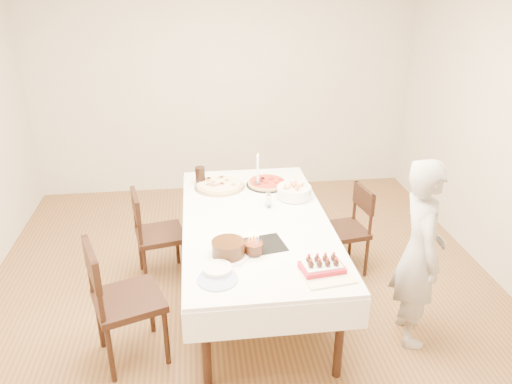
{
  "coord_description": "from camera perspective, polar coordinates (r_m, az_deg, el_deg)",
  "views": [
    {
      "loc": [
        -0.35,
        -3.38,
        2.57
      ],
      "look_at": [
        0.08,
        0.09,
        0.99
      ],
      "focal_mm": 35.0,
      "sensor_mm": 36.0,
      "label": 1
    }
  ],
  "objects": [
    {
      "name": "pizza_pepperoni",
      "position": [
        4.55,
        1.25,
        1.04
      ],
      "size": [
        0.47,
        0.47,
        0.04
      ],
      "primitive_type": "cylinder",
      "rotation": [
        0.0,
        0.0,
        0.28
      ],
      "color": "red",
      "rests_on": "dining_table"
    },
    {
      "name": "birthday_cake",
      "position": [
        3.45,
        -0.26,
        -5.91
      ],
      "size": [
        0.15,
        0.15,
        0.14
      ],
      "primitive_type": "cylinder",
      "rotation": [
        0.0,
        0.0,
        0.22
      ],
      "color": "#391A0F",
      "rests_on": "dining_table"
    },
    {
      "name": "pasta_bowl",
      "position": [
        4.3,
        4.36,
        0.04
      ],
      "size": [
        0.3,
        0.3,
        0.09
      ],
      "primitive_type": "cylinder",
      "rotation": [
        0.0,
        0.0,
        -0.02
      ],
      "color": "white",
      "rests_on": "dining_table"
    },
    {
      "name": "chair_left_dessert",
      "position": [
        3.62,
        -14.36,
        -11.91
      ],
      "size": [
        0.62,
        0.62,
        0.95
      ],
      "primitive_type": null,
      "rotation": [
        0.0,
        0.0,
        3.48
      ],
      "color": "black",
      "rests_on": "floor"
    },
    {
      "name": "box_lid",
      "position": [
        3.27,
        8.28,
        -9.7
      ],
      "size": [
        0.35,
        0.26,
        0.03
      ],
      "primitive_type": "cube",
      "rotation": [
        0.0,
        0.0,
        0.14
      ],
      "color": "beige",
      "rests_on": "dining_table"
    },
    {
      "name": "red_placemat",
      "position": [
        4.44,
        4.5,
        0.02
      ],
      "size": [
        0.25,
        0.25,
        0.01
      ],
      "primitive_type": "cube",
      "rotation": [
        0.0,
        0.0,
        0.15
      ],
      "color": "#B21E1E",
      "rests_on": "dining_table"
    },
    {
      "name": "cola_glass",
      "position": [
        4.57,
        -6.39,
        1.85
      ],
      "size": [
        0.11,
        0.11,
        0.17
      ],
      "primitive_type": "cylinder",
      "rotation": [
        0.0,
        0.0,
        -0.31
      ],
      "color": "black",
      "rests_on": "dining_table"
    },
    {
      "name": "floor",
      "position": [
        4.26,
        -1.0,
        -12.79
      ],
      "size": [
        5.0,
        5.0,
        0.0
      ],
      "primitive_type": "plane",
      "color": "brown",
      "rests_on": "ground"
    },
    {
      "name": "chair_left_savory",
      "position": [
        4.47,
        -10.91,
        -4.79
      ],
      "size": [
        0.52,
        0.52,
        0.85
      ],
      "primitive_type": null,
      "rotation": [
        0.0,
        0.0,
        3.35
      ],
      "color": "black",
      "rests_on": "floor"
    },
    {
      "name": "layer_cake",
      "position": [
        3.44,
        -3.2,
        -6.49
      ],
      "size": [
        0.37,
        0.37,
        0.12
      ],
      "primitive_type": "cylinder",
      "rotation": [
        0.0,
        0.0,
        -0.37
      ],
      "color": "black",
      "rests_on": "dining_table"
    },
    {
      "name": "chair_right_savory",
      "position": [
        4.57,
        9.99,
        -4.37
      ],
      "size": [
        0.48,
        0.48,
        0.81
      ],
      "primitive_type": null,
      "rotation": [
        0.0,
        0.0,
        0.16
      ],
      "color": "black",
      "rests_on": "floor"
    },
    {
      "name": "person",
      "position": [
        3.75,
        18.19,
        -6.69
      ],
      "size": [
        0.41,
        0.56,
        1.43
      ],
      "primitive_type": "imported",
      "rotation": [
        0.0,
        0.0,
        1.43
      ],
      "color": "#9D9994",
      "rests_on": "floor"
    },
    {
      "name": "dining_table",
      "position": [
        4.12,
        0.0,
        -7.82
      ],
      "size": [
        1.32,
        2.23,
        0.75
      ],
      "primitive_type": "cube",
      "rotation": [
        0.0,
        0.0,
        0.09
      ],
      "color": "silver",
      "rests_on": "floor"
    },
    {
      "name": "pizza_white",
      "position": [
        4.51,
        -4.17,
        0.74
      ],
      "size": [
        0.55,
        0.55,
        0.04
      ],
      "primitive_type": "cylinder",
      "rotation": [
        0.0,
        0.0,
        -0.23
      ],
      "color": "beige",
      "rests_on": "dining_table"
    },
    {
      "name": "china_plate",
      "position": [
        3.23,
        -4.41,
        -9.92
      ],
      "size": [
        0.27,
        0.27,
        0.01
      ],
      "primitive_type": "cylinder",
      "rotation": [
        0.0,
        0.0,
        -0.04
      ],
      "color": "white",
      "rests_on": "dining_table"
    },
    {
      "name": "shaker_pair",
      "position": [
        4.11,
        1.48,
        -1.08
      ],
      "size": [
        0.12,
        0.12,
        0.11
      ],
      "primitive_type": null,
      "rotation": [
        0.0,
        0.0,
        -0.35
      ],
      "color": "white",
      "rests_on": "dining_table"
    },
    {
      "name": "wall_back",
      "position": [
        6.01,
        -3.73,
        12.56
      ],
      "size": [
        4.5,
        0.04,
        2.7
      ],
      "primitive_type": "cube",
      "color": "beige",
      "rests_on": "floor"
    },
    {
      "name": "cake_board",
      "position": [
        3.6,
        1.07,
        -6.03
      ],
      "size": [
        0.31,
        0.31,
        0.01
      ],
      "primitive_type": "cube",
      "rotation": [
        0.0,
        0.0,
        0.19
      ],
      "color": "black",
      "rests_on": "dining_table"
    },
    {
      "name": "plate_stack",
      "position": [
        3.3,
        -4.43,
        -8.82
      ],
      "size": [
        0.22,
        0.22,
        0.04
      ],
      "primitive_type": "cylinder",
      "rotation": [
        0.0,
        0.0,
        -0.13
      ],
      "color": "white",
      "rests_on": "dining_table"
    },
    {
      "name": "strawberry_box",
      "position": [
        3.32,
        7.55,
        -8.46
      ],
      "size": [
        0.3,
        0.22,
        0.07
      ],
      "primitive_type": null,
      "rotation": [
        0.0,
        0.0,
        0.14
      ],
      "color": "#A61224",
      "rests_on": "dining_table"
    },
    {
      "name": "taper_candle",
      "position": [
        4.42,
        0.21,
        2.43
      ],
      "size": [
        0.08,
        0.08,
        0.34
      ],
      "primitive_type": "cylinder",
      "rotation": [
        0.0,
        0.0,
        -0.16
      ],
      "color": "white",
      "rests_on": "dining_table"
    }
  ]
}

